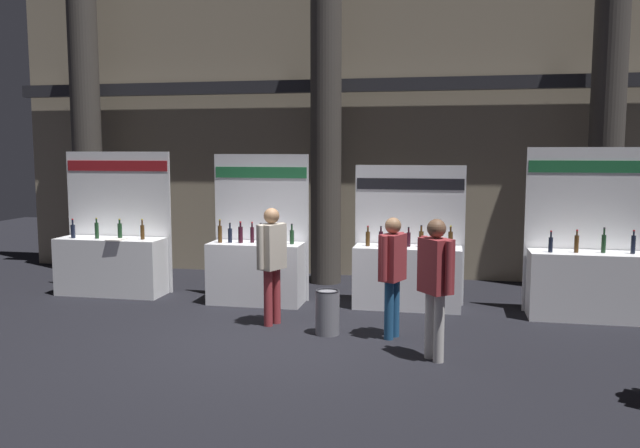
{
  "coord_description": "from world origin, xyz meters",
  "views": [
    {
      "loc": [
        2.25,
        -8.01,
        2.49
      ],
      "look_at": [
        0.47,
        0.84,
        1.44
      ],
      "focal_mm": 36.29,
      "sensor_mm": 36.0,
      "label": 1
    }
  ],
  "objects_px": {
    "exhibitor_booth_1": "(257,266)",
    "visitor_3": "(272,256)",
    "visitor_2": "(436,276)",
    "trash_bin": "(327,312)",
    "exhibitor_booth_0": "(112,259)",
    "exhibitor_booth_2": "(408,271)",
    "visitor_1": "(392,267)",
    "exhibitor_booth_3": "(588,277)"
  },
  "relations": [
    {
      "from": "exhibitor_booth_1",
      "to": "trash_bin",
      "type": "relative_size",
      "value": 3.95
    },
    {
      "from": "visitor_2",
      "to": "visitor_3",
      "type": "height_order",
      "value": "visitor_2"
    },
    {
      "from": "exhibitor_booth_1",
      "to": "visitor_3",
      "type": "height_order",
      "value": "exhibitor_booth_1"
    },
    {
      "from": "exhibitor_booth_0",
      "to": "exhibitor_booth_2",
      "type": "height_order",
      "value": "exhibitor_booth_0"
    },
    {
      "from": "trash_bin",
      "to": "exhibitor_booth_2",
      "type": "bearing_deg",
      "value": 61.01
    },
    {
      "from": "exhibitor_booth_3",
      "to": "visitor_2",
      "type": "bearing_deg",
      "value": -132.44
    },
    {
      "from": "visitor_2",
      "to": "exhibitor_booth_1",
      "type": "bearing_deg",
      "value": -167.56
    },
    {
      "from": "visitor_1",
      "to": "visitor_3",
      "type": "xyz_separation_m",
      "value": [
        -1.73,
        0.32,
        0.05
      ]
    },
    {
      "from": "exhibitor_booth_1",
      "to": "exhibitor_booth_2",
      "type": "relative_size",
      "value": 1.08
    },
    {
      "from": "exhibitor_booth_0",
      "to": "exhibitor_booth_3",
      "type": "height_order",
      "value": "exhibitor_booth_3"
    },
    {
      "from": "exhibitor_booth_2",
      "to": "exhibitor_booth_3",
      "type": "distance_m",
      "value": 2.66
    },
    {
      "from": "exhibitor_booth_3",
      "to": "visitor_1",
      "type": "relative_size",
      "value": 1.57
    },
    {
      "from": "exhibitor_booth_0",
      "to": "exhibitor_booth_2",
      "type": "relative_size",
      "value": 1.09
    },
    {
      "from": "exhibitor_booth_1",
      "to": "visitor_2",
      "type": "xyz_separation_m",
      "value": [
        2.9,
        -2.37,
        0.41
      ]
    },
    {
      "from": "exhibitor_booth_1",
      "to": "visitor_1",
      "type": "relative_size",
      "value": 1.5
    },
    {
      "from": "visitor_2",
      "to": "exhibitor_booth_3",
      "type": "bearing_deg",
      "value": 99.16
    },
    {
      "from": "exhibitor_booth_0",
      "to": "visitor_2",
      "type": "height_order",
      "value": "exhibitor_booth_0"
    },
    {
      "from": "exhibitor_booth_1",
      "to": "exhibitor_booth_3",
      "type": "relative_size",
      "value": 0.96
    },
    {
      "from": "exhibitor_booth_1",
      "to": "visitor_3",
      "type": "bearing_deg",
      "value": -64.06
    },
    {
      "from": "exhibitor_booth_0",
      "to": "exhibitor_booth_2",
      "type": "bearing_deg",
      "value": 0.41
    },
    {
      "from": "trash_bin",
      "to": "visitor_1",
      "type": "height_order",
      "value": "visitor_1"
    },
    {
      "from": "visitor_2",
      "to": "trash_bin",
      "type": "bearing_deg",
      "value": -157.65
    },
    {
      "from": "exhibitor_booth_0",
      "to": "exhibitor_booth_3",
      "type": "bearing_deg",
      "value": -0.99
    },
    {
      "from": "trash_bin",
      "to": "visitor_3",
      "type": "bearing_deg",
      "value": 159.47
    },
    {
      "from": "exhibitor_booth_3",
      "to": "visitor_1",
      "type": "height_order",
      "value": "exhibitor_booth_3"
    },
    {
      "from": "exhibitor_booth_1",
      "to": "visitor_2",
      "type": "distance_m",
      "value": 3.77
    },
    {
      "from": "exhibitor_booth_3",
      "to": "trash_bin",
      "type": "bearing_deg",
      "value": -156.59
    },
    {
      "from": "exhibitor_booth_0",
      "to": "exhibitor_booth_3",
      "type": "relative_size",
      "value": 0.97
    },
    {
      "from": "exhibitor_booth_3",
      "to": "visitor_1",
      "type": "bearing_deg",
      "value": -150.35
    },
    {
      "from": "exhibitor_booth_2",
      "to": "trash_bin",
      "type": "relative_size",
      "value": 3.67
    },
    {
      "from": "exhibitor_booth_3",
      "to": "visitor_2",
      "type": "relative_size",
      "value": 1.49
    },
    {
      "from": "exhibitor_booth_0",
      "to": "exhibitor_booth_1",
      "type": "height_order",
      "value": "exhibitor_booth_0"
    },
    {
      "from": "exhibitor_booth_1",
      "to": "visitor_2",
      "type": "relative_size",
      "value": 1.43
    },
    {
      "from": "visitor_3",
      "to": "exhibitor_booth_1",
      "type": "bearing_deg",
      "value": -129.52
    },
    {
      "from": "visitor_1",
      "to": "exhibitor_booth_2",
      "type": "bearing_deg",
      "value": 20.19
    },
    {
      "from": "visitor_1",
      "to": "trash_bin",
      "type": "bearing_deg",
      "value": 113.36
    },
    {
      "from": "visitor_1",
      "to": "visitor_3",
      "type": "distance_m",
      "value": 1.76
    },
    {
      "from": "exhibitor_booth_2",
      "to": "visitor_2",
      "type": "xyz_separation_m",
      "value": [
        0.48,
        -2.54,
        0.43
      ]
    },
    {
      "from": "visitor_1",
      "to": "exhibitor_booth_0",
      "type": "bearing_deg",
      "value": 94.38
    },
    {
      "from": "trash_bin",
      "to": "exhibitor_booth_1",
      "type": "bearing_deg",
      "value": 133.19
    },
    {
      "from": "trash_bin",
      "to": "visitor_2",
      "type": "relative_size",
      "value": 0.36
    },
    {
      "from": "visitor_2",
      "to": "visitor_3",
      "type": "bearing_deg",
      "value": -154.53
    }
  ]
}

